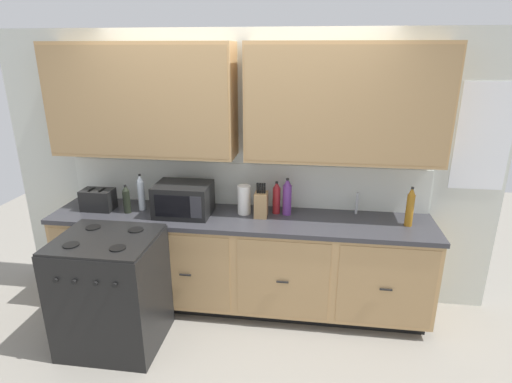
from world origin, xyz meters
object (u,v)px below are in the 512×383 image
Objects in this scene: stove_range at (112,291)px; bottle_violet at (287,197)px; paper_towel_roll at (244,200)px; bottle_clear at (141,192)px; knife_block at (261,204)px; bottle_red at (276,198)px; toaster at (98,200)px; bottle_dark at (126,199)px; bottle_amber at (410,207)px; microwave at (183,199)px.

stove_range is 1.64m from bottle_violet.
bottle_clear reaches higher than paper_towel_roll.
bottle_red is (0.12, 0.10, 0.03)m from knife_block.
toaster is at bearing -175.13° from bottle_red.
stove_range is at bearing -150.88° from bottle_violet.
bottle_dark is at bearing 98.03° from stove_range.
bottle_clear is at bearing 88.38° from stove_range.
bottle_dark is at bearing -173.26° from paper_towel_roll.
knife_block is 0.16m from bottle_red.
paper_towel_roll is 0.77× the size of bottle_amber.
bottle_amber is at bearing 0.23° from toaster.
microwave reaches higher than toaster.
bottle_red is (1.22, 0.08, -0.02)m from bottle_clear.
bottle_violet is (0.90, 0.12, 0.02)m from microwave.
bottle_clear is 1.22m from bottle_red.
bottle_red is at bearing 170.02° from bottle_violet.
paper_towel_roll is (1.33, 0.09, 0.03)m from toaster.
microwave reaches higher than bottle_dark.
microwave is at bearing -170.29° from bottle_red.
microwave is 1.85× the size of paper_towel_roll.
toaster is 0.83× the size of bottle_amber.
bottle_clear is 1.00× the size of bottle_amber.
bottle_clear is at bearing 178.90° from bottle_amber.
knife_block is at bearing -141.18° from bottle_red.
bottle_clear reaches higher than microwave.
bottle_red is (-0.10, 0.02, -0.02)m from bottle_violet.
toaster is 0.40m from bottle_clear.
bottle_dark is at bearing -178.92° from bottle_amber.
knife_block is at bearing 3.21° from microwave.
toaster is at bearing -176.20° from paper_towel_roll.
microwave is 1.55× the size of knife_block.
stove_range is at bearing -124.73° from microwave.
bottle_amber is (2.72, 0.01, 0.07)m from toaster.
paper_towel_roll is 1.05m from bottle_dark.
bottle_clear reaches higher than knife_block.
toaster is 0.29m from bottle_dark.
bottle_amber is at bearing -6.15° from bottle_violet.
microwave is 0.82m from bottle_red.
microwave is 1.43× the size of bottle_amber.
knife_block reaches higher than bottle_dark.
knife_block is 0.24m from bottle_violet.
microwave is (0.43, 0.62, 0.58)m from stove_range.
bottle_red reaches higher than paper_towel_roll.
bottle_violet reaches higher than paper_towel_roll.
paper_towel_roll reaches higher than toaster.
toaster is (-0.37, 0.62, 0.53)m from stove_range.
knife_block is at bearing 178.78° from bottle_amber.
knife_block reaches higher than microwave.
bottle_dark is at bearing -6.79° from toaster.
bottle_dark is (-1.20, -0.07, 0.01)m from knife_block.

